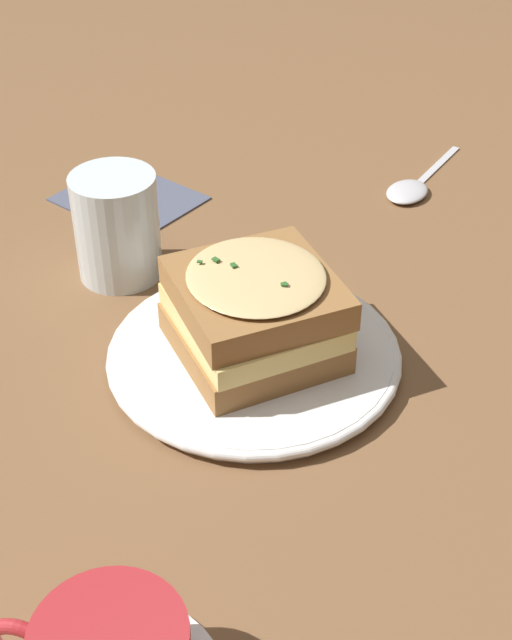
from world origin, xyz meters
name	(u,v)px	position (x,y,z in m)	size (l,w,h in m)	color
ground_plane	(244,369)	(0.00, 0.00, 0.00)	(2.40, 2.40, 0.00)	brown
dinner_plate	(256,356)	(0.00, -0.01, 0.01)	(0.24, 0.24, 0.01)	white
sandwich	(255,313)	(0.00, -0.01, 0.05)	(0.16, 0.15, 0.08)	olive
water_glass	(117,226)	(0.18, -0.01, 0.05)	(0.08, 0.08, 0.10)	silver
spoon	(411,188)	(0.10, -0.33, 0.00)	(0.06, 0.16, 0.01)	silver
napkin	(129,198)	(0.29, -0.09, 0.00)	(0.14, 0.11, 0.00)	#4C5166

